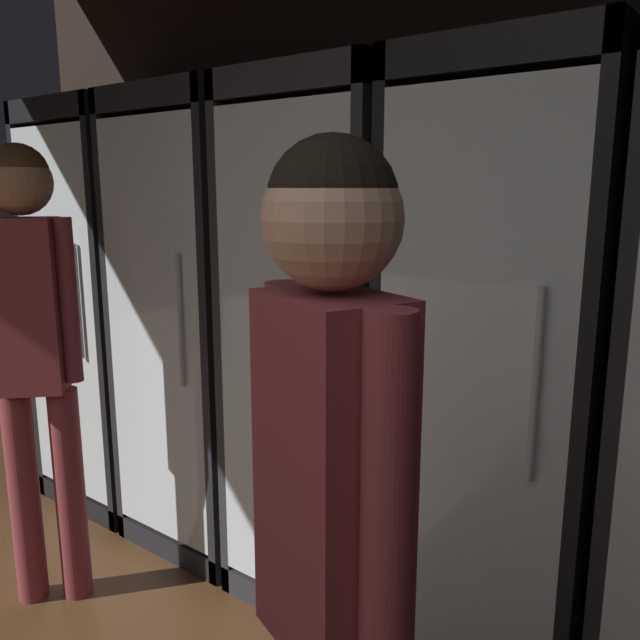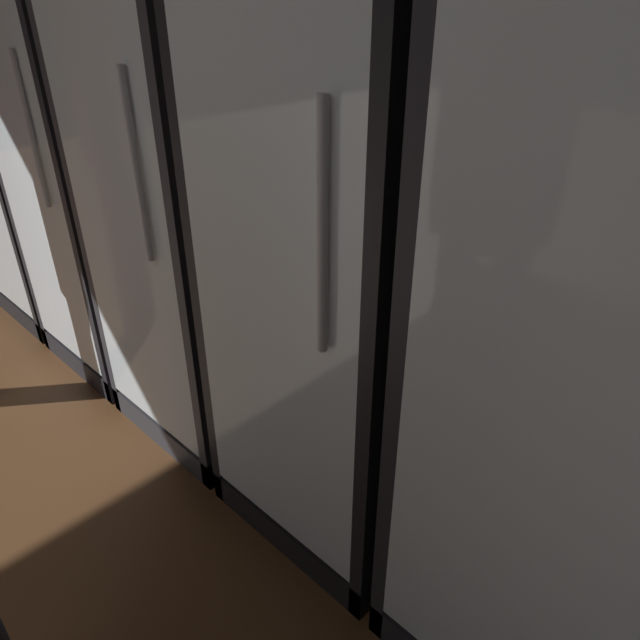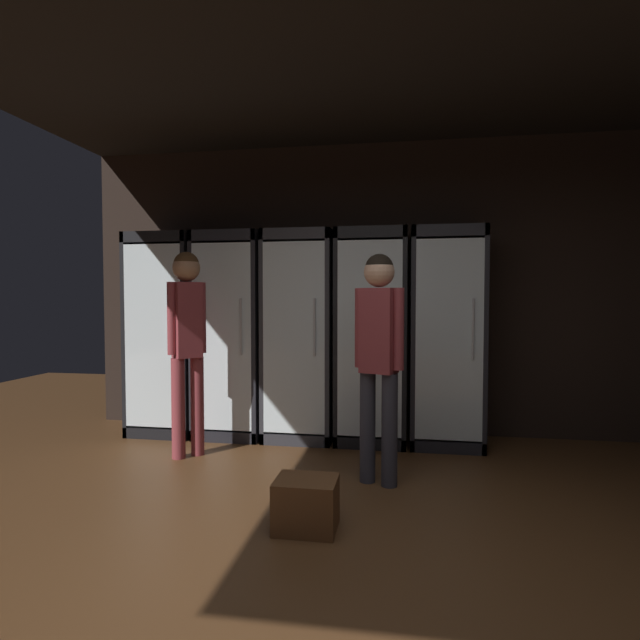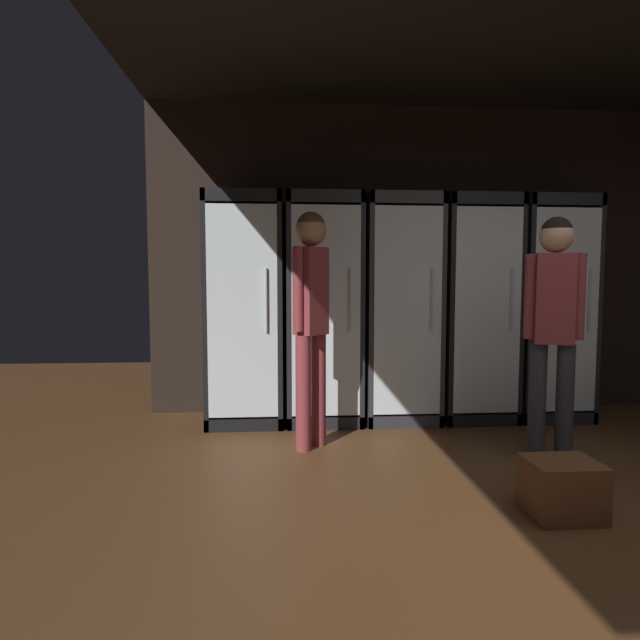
% 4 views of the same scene
% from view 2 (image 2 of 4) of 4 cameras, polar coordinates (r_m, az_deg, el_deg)
% --- Properties ---
extents(wall_back, '(6.00, 0.06, 2.80)m').
position_cam_2_polar(wall_back, '(1.60, 18.09, 26.79)').
color(wall_back, black).
rests_on(wall_back, ground).
extents(cooler_far_left, '(0.63, 0.65, 1.92)m').
position_cam_2_polar(cooler_far_left, '(3.11, -25.88, 17.38)').
color(cooler_far_left, black).
rests_on(cooler_far_left, ground).
extents(cooler_left, '(0.63, 0.65, 1.92)m').
position_cam_2_polar(cooler_left, '(2.51, -19.93, 16.22)').
color(cooler_left, black).
rests_on(cooler_left, ground).
extents(cooler_center, '(0.63, 0.65, 1.92)m').
position_cam_2_polar(cooler_center, '(1.95, -10.61, 14.36)').
color(cooler_center, '#2B2B30').
rests_on(cooler_center, ground).
extents(cooler_right, '(0.63, 0.65, 1.92)m').
position_cam_2_polar(cooler_right, '(1.49, 4.96, 9.79)').
color(cooler_right, black).
rests_on(cooler_right, ground).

